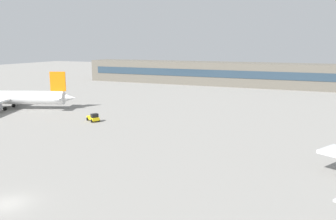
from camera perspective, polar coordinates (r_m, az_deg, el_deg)
name	(u,v)px	position (r m, az deg, el deg)	size (l,w,h in m)	color
ground_plane	(165,124)	(72.76, -0.48, -2.28)	(400.00, 400.00, 0.00)	gray
terminal_building	(241,74)	(140.54, 11.62, 5.64)	(129.95, 12.13, 9.00)	#5B564C
airplane_mid	(1,98)	(98.68, -25.30, 1.82)	(36.48, 26.17, 9.43)	white
baggage_tug_yellow	(93,118)	(76.86, -11.90, -1.21)	(3.84, 3.22, 1.75)	yellow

